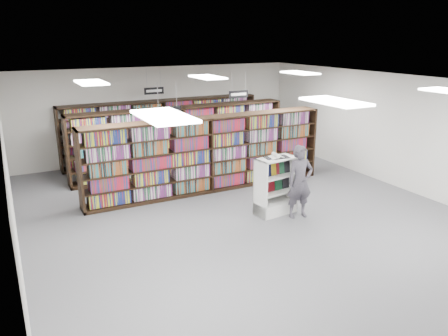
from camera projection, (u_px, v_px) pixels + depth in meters
name	position (u px, v px, depth m)	size (l,w,h in m)	color
floor	(243.00, 215.00, 10.71)	(12.00, 12.00, 0.00)	#59595E
ceiling	(245.00, 83.00, 9.78)	(10.00, 12.00, 0.10)	white
wall_back	(160.00, 113.00, 15.35)	(10.00, 0.10, 3.20)	silver
wall_left	(9.00, 183.00, 8.06)	(0.10, 12.00, 3.20)	silver
wall_right	(397.00, 131.00, 12.43)	(0.10, 12.00, 3.20)	silver
bookshelf_row_near	(208.00, 154.00, 12.10)	(7.00, 0.60, 2.10)	black
bookshelf_row_mid	(181.00, 140.00, 13.81)	(7.00, 0.60, 2.10)	black
bookshelf_row_far	(163.00, 130.00, 15.25)	(7.00, 0.60, 2.10)	black
aisle_sign_left	(168.00, 111.00, 10.17)	(0.65, 0.02, 0.80)	#B2B2B7
aisle_sign_right	(239.00, 94.00, 13.18)	(0.65, 0.02, 0.80)	#B2B2B7
aisle_sign_center	(154.00, 90.00, 14.01)	(0.65, 0.02, 0.80)	#B2B2B7
troffer_front_left	(164.00, 116.00, 5.92)	(0.60, 1.20, 0.04)	white
troffer_front_center	(335.00, 102.00, 7.24)	(0.60, 1.20, 0.04)	white
troffer_back_left	(91.00, 83.00, 10.18)	(0.60, 1.20, 0.04)	white
troffer_back_center	(207.00, 77.00, 11.49)	(0.60, 1.20, 0.04)	white
troffer_back_right	(300.00, 73.00, 12.80)	(0.60, 1.20, 0.04)	white
endcap_display	(275.00, 194.00, 10.70)	(1.07, 0.63, 1.42)	white
open_book	(276.00, 156.00, 10.42)	(0.63, 0.43, 0.13)	black
shopper	(300.00, 182.00, 10.35)	(0.65, 0.42, 1.77)	#4F4A55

